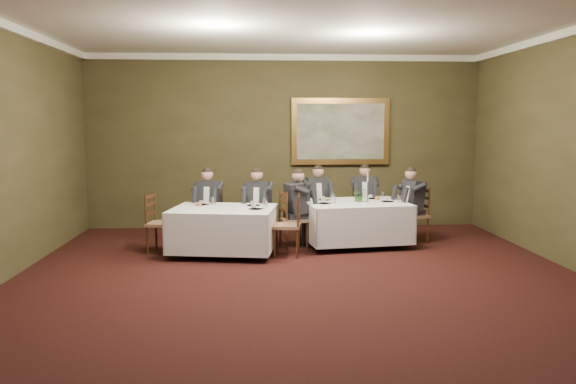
{
  "coord_description": "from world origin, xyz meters",
  "views": [
    {
      "loc": [
        -0.62,
        -6.48,
        2.14
      ],
      "look_at": [
        -0.14,
        1.53,
        1.15
      ],
      "focal_mm": 35.0,
      "sensor_mm": 36.0,
      "label": 1
    }
  ],
  "objects": [
    {
      "name": "ground",
      "position": [
        0.0,
        0.0,
        0.0
      ],
      "size": [
        10.0,
        10.0,
        0.0
      ],
      "primitive_type": "plane",
      "color": "black",
      "rests_on": "ground"
    },
    {
      "name": "ceiling",
      "position": [
        0.0,
        0.0,
        3.5
      ],
      "size": [
        8.0,
        10.0,
        0.1
      ],
      "primitive_type": "cube",
      "color": "silver",
      "rests_on": "back_wall"
    },
    {
      "name": "back_wall",
      "position": [
        0.0,
        5.0,
        1.75
      ],
      "size": [
        8.0,
        0.1,
        3.5
      ],
      "primitive_type": "cube",
      "color": "#37331B",
      "rests_on": "ground"
    },
    {
      "name": "front_wall",
      "position": [
        0.0,
        -5.0,
        1.75
      ],
      "size": [
        8.0,
        0.1,
        3.5
      ],
      "primitive_type": "cube",
      "color": "#37331B",
      "rests_on": "ground"
    },
    {
      "name": "crown_molding",
      "position": [
        0.0,
        0.0,
        3.44
      ],
      "size": [
        8.0,
        10.0,
        0.12
      ],
      "color": "white",
      "rests_on": "back_wall"
    },
    {
      "name": "table_main",
      "position": [
        1.14,
        3.16,
        0.45
      ],
      "size": [
        1.93,
        1.57,
        0.67
      ],
      "rotation": [
        0.0,
        0.0,
        0.14
      ],
      "color": "black",
      "rests_on": "ground"
    },
    {
      "name": "table_second",
      "position": [
        -1.13,
        2.59,
        0.45
      ],
      "size": [
        1.85,
        1.52,
        0.67
      ],
      "rotation": [
        0.0,
        0.0,
        -0.16
      ],
      "color": "black",
      "rests_on": "ground"
    },
    {
      "name": "chair_main_backleft",
      "position": [
        0.55,
        3.99,
        0.28
      ],
      "size": [
        0.53,
        0.52,
        1.0
      ],
      "rotation": [
        0.0,
        0.0,
        3.39
      ],
      "color": "#855E43",
      "rests_on": "ground"
    },
    {
      "name": "diner_main_backleft",
      "position": [
        0.55,
        3.98,
        0.51
      ],
      "size": [
        0.51,
        0.56,
        1.35
      ],
      "rotation": [
        0.0,
        0.0,
        3.39
      ],
      "color": "black",
      "rests_on": "chair_main_backleft"
    },
    {
      "name": "chair_main_backright",
      "position": [
        1.49,
        4.12,
        0.28
      ],
      "size": [
        0.48,
        0.47,
        1.0
      ],
      "rotation": [
        0.0,
        0.0,
        3.03
      ],
      "color": "#855E43",
      "rests_on": "ground"
    },
    {
      "name": "diner_main_backright",
      "position": [
        1.49,
        4.11,
        0.51
      ],
      "size": [
        0.45,
        0.52,
        1.35
      ],
      "rotation": [
        0.0,
        0.0,
        3.03
      ],
      "color": "black",
      "rests_on": "chair_main_backright"
    },
    {
      "name": "chair_main_endleft",
      "position": [
        0.04,
        3.0,
        0.28
      ],
      "size": [
        0.52,
        0.54,
        1.0
      ],
      "rotation": [
        0.0,
        0.0,
        -1.3
      ],
      "color": "#855E43",
      "rests_on": "ground"
    },
    {
      "name": "diner_main_endleft",
      "position": [
        0.05,
        3.0,
        0.51
      ],
      "size": [
        0.57,
        0.51,
        1.35
      ],
      "rotation": [
        0.0,
        0.0,
        -1.3
      ],
      "color": "black",
      "rests_on": "chair_main_endleft"
    },
    {
      "name": "chair_main_endright",
      "position": [
        2.25,
        3.31,
        0.28
      ],
      "size": [
        0.53,
        0.55,
        1.0
      ],
      "rotation": [
        0.0,
        0.0,
        1.88
      ],
      "color": "#855E43",
      "rests_on": "ground"
    },
    {
      "name": "diner_main_endright",
      "position": [
        2.23,
        3.31,
        0.51
      ],
      "size": [
        0.58,
        0.53,
        1.35
      ],
      "rotation": [
        0.0,
        0.0,
        1.88
      ],
      "color": "black",
      "rests_on": "chair_main_endright"
    },
    {
      "name": "chair_sec_backleft",
      "position": [
        -1.43,
        3.51,
        0.28
      ],
      "size": [
        0.51,
        0.49,
        1.0
      ],
      "rotation": [
        0.0,
        0.0,
        2.95
      ],
      "color": "#855E43",
      "rests_on": "ground"
    },
    {
      "name": "diner_sec_backleft",
      "position": [
        -1.43,
        3.5,
        0.51
      ],
      "size": [
        0.48,
        0.55,
        1.35
      ],
      "rotation": [
        0.0,
        0.0,
        2.95
      ],
      "color": "black",
      "rests_on": "chair_sec_backleft"
    },
    {
      "name": "chair_sec_backright",
      "position": [
        -0.55,
        3.36,
        0.28
      ],
      "size": [
        0.53,
        0.51,
        1.0
      ],
      "rotation": [
        0.0,
        0.0,
        2.9
      ],
      "color": "#855E43",
      "rests_on": "ground"
    },
    {
      "name": "diner_sec_backright",
      "position": [
        -0.56,
        3.35,
        0.51
      ],
      "size": [
        0.5,
        0.56,
        1.35
      ],
      "rotation": [
        0.0,
        0.0,
        2.9
      ],
      "color": "black",
      "rests_on": "chair_sec_backright"
    },
    {
      "name": "chair_sec_endright",
      "position": [
        -0.09,
        2.43,
        0.28
      ],
      "size": [
        0.47,
        0.49,
        1.0
      ],
      "rotation": [
        0.0,
        0.0,
        1.44
      ],
      "color": "#855E43",
      "rests_on": "ground"
    },
    {
      "name": "chair_sec_endleft",
      "position": [
        -2.17,
        2.76,
        0.28
      ],
      "size": [
        0.5,
        0.52,
        1.0
      ],
      "rotation": [
        0.0,
        0.0,
        -1.79
      ],
      "color": "#855E43",
      "rests_on": "ground"
    },
    {
      "name": "centerpiece",
      "position": [
        1.22,
        3.18,
        0.89
      ],
      "size": [
        0.24,
        0.21,
        0.25
      ],
      "primitive_type": "imported",
      "rotation": [
        0.0,
        0.0,
        -0.07
      ],
      "color": "#2D5926",
      "rests_on": "table_main"
    },
    {
      "name": "candlestick",
      "position": [
        1.36,
        3.2,
        0.95
      ],
      "size": [
        0.08,
        0.08,
        0.52
      ],
      "color": "#A67B32",
      "rests_on": "table_main"
    },
    {
      "name": "place_setting_table_main",
      "position": [
        0.68,
        3.48,
        0.8
      ],
      "size": [
        0.33,
        0.31,
        0.14
      ],
      "color": "white",
      "rests_on": "table_main"
    },
    {
      "name": "place_setting_table_second",
      "position": [
        -1.46,
        3.04,
        0.8
      ],
      "size": [
        0.33,
        0.31,
        0.14
      ],
      "color": "white",
      "rests_on": "table_second"
    },
    {
      "name": "painting",
      "position": [
        1.14,
        4.94,
        1.97
      ],
      "size": [
        2.0,
        0.09,
        1.35
      ],
      "color": "tan",
      "rests_on": "back_wall"
    }
  ]
}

